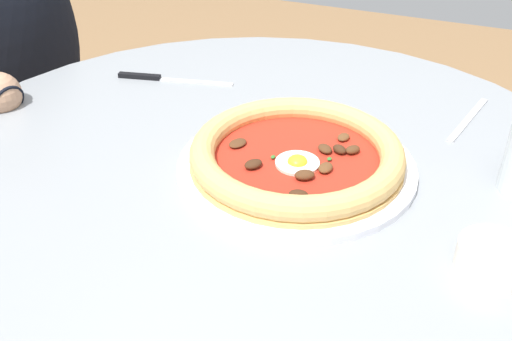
{
  "coord_description": "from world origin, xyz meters",
  "views": [
    {
      "loc": [
        0.61,
        0.26,
        1.18
      ],
      "look_at": [
        0.02,
        0.01,
        0.76
      ],
      "focal_mm": 41.34,
      "sensor_mm": 36.0,
      "label": 1
    }
  ],
  "objects_px": {
    "pizza_on_plate": "(297,157)",
    "steak_knife": "(158,78)",
    "diner_person": "(12,130)",
    "ramekin_capers": "(494,257)",
    "fork_utensil": "(468,119)",
    "dining_table": "(256,262)"
  },
  "relations": [
    {
      "from": "dining_table",
      "to": "fork_utensil",
      "type": "bearing_deg",
      "value": 135.52
    },
    {
      "from": "steak_knife",
      "to": "diner_person",
      "type": "relative_size",
      "value": 0.17
    },
    {
      "from": "dining_table",
      "to": "fork_utensil",
      "type": "relative_size",
      "value": 6.08
    },
    {
      "from": "pizza_on_plate",
      "to": "diner_person",
      "type": "height_order",
      "value": "diner_person"
    },
    {
      "from": "pizza_on_plate",
      "to": "ramekin_capers",
      "type": "relative_size",
      "value": 4.12
    },
    {
      "from": "steak_knife",
      "to": "diner_person",
      "type": "height_order",
      "value": "diner_person"
    },
    {
      "from": "pizza_on_plate",
      "to": "diner_person",
      "type": "distance_m",
      "value": 0.81
    },
    {
      "from": "pizza_on_plate",
      "to": "fork_utensil",
      "type": "height_order",
      "value": "pizza_on_plate"
    },
    {
      "from": "steak_knife",
      "to": "ramekin_capers",
      "type": "bearing_deg",
      "value": 64.18
    },
    {
      "from": "dining_table",
      "to": "diner_person",
      "type": "height_order",
      "value": "diner_person"
    },
    {
      "from": "ramekin_capers",
      "to": "fork_utensil",
      "type": "height_order",
      "value": "ramekin_capers"
    },
    {
      "from": "pizza_on_plate",
      "to": "steak_knife",
      "type": "bearing_deg",
      "value": -118.85
    },
    {
      "from": "steak_knife",
      "to": "ramekin_capers",
      "type": "xyz_separation_m",
      "value": [
        0.28,
        0.57,
        0.01
      ]
    },
    {
      "from": "dining_table",
      "to": "fork_utensil",
      "type": "height_order",
      "value": "fork_utensil"
    },
    {
      "from": "dining_table",
      "to": "pizza_on_plate",
      "type": "distance_m",
      "value": 0.19
    },
    {
      "from": "steak_knife",
      "to": "diner_person",
      "type": "bearing_deg",
      "value": -95.82
    },
    {
      "from": "ramekin_capers",
      "to": "fork_utensil",
      "type": "xyz_separation_m",
      "value": [
        -0.34,
        -0.06,
        -0.02
      ]
    },
    {
      "from": "steak_knife",
      "to": "fork_utensil",
      "type": "height_order",
      "value": "steak_knife"
    },
    {
      "from": "pizza_on_plate",
      "to": "fork_utensil",
      "type": "relative_size",
      "value": 1.97
    },
    {
      "from": "steak_knife",
      "to": "ramekin_capers",
      "type": "relative_size",
      "value": 2.62
    },
    {
      "from": "fork_utensil",
      "to": "dining_table",
      "type": "bearing_deg",
      "value": -44.48
    },
    {
      "from": "dining_table",
      "to": "pizza_on_plate",
      "type": "height_order",
      "value": "pizza_on_plate"
    }
  ]
}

